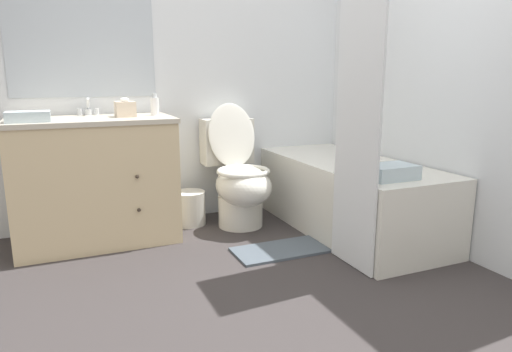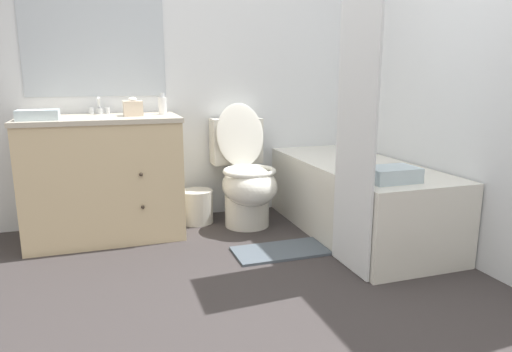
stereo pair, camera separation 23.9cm
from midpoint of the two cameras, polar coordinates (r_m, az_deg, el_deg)
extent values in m
plane|color=#383333|center=(2.23, 6.36, -16.97)|extent=(14.00, 14.00, 0.00)
cube|color=silver|center=(3.57, -5.04, 14.94)|extent=(8.00, 0.05, 2.50)
cube|color=#B2BCC6|center=(3.46, -17.73, 17.20)|extent=(0.95, 0.01, 0.93)
cube|color=silver|center=(3.36, 21.50, 14.31)|extent=(0.05, 2.69, 2.50)
cube|color=beige|center=(3.24, -16.47, -0.44)|extent=(1.00, 0.58, 0.80)
cube|color=beige|center=(3.17, -16.93, 6.86)|extent=(1.02, 0.60, 0.03)
cylinder|color=silver|center=(3.18, -16.88, 6.15)|extent=(0.36, 0.36, 0.10)
sphere|color=#382D23|center=(2.94, -11.94, 0.17)|extent=(0.02, 0.02, 0.02)
sphere|color=#382D23|center=(2.99, -11.76, -3.86)|extent=(0.02, 0.02, 0.02)
cylinder|color=silver|center=(3.39, -17.08, 7.77)|extent=(0.04, 0.04, 0.04)
cylinder|color=silver|center=(3.34, -17.13, 8.77)|extent=(0.02, 0.11, 0.09)
cylinder|color=silver|center=(3.39, -18.02, 7.74)|extent=(0.03, 0.03, 0.04)
cylinder|color=silver|center=(3.39, -16.14, 7.86)|extent=(0.03, 0.03, 0.04)
cylinder|color=silver|center=(3.38, 0.90, -4.31)|extent=(0.33, 0.33, 0.23)
ellipsoid|color=silver|center=(3.27, 1.28, -1.22)|extent=(0.38, 0.51, 0.29)
torus|color=silver|center=(3.25, 1.28, 0.60)|extent=(0.38, 0.38, 0.04)
cube|color=silver|center=(3.54, -0.57, 4.42)|extent=(0.39, 0.18, 0.35)
ellipsoid|color=silver|center=(3.42, 0.02, 5.16)|extent=(0.37, 0.15, 0.47)
cube|color=silver|center=(3.30, 14.39, -2.70)|extent=(0.67, 1.56, 0.51)
cube|color=#A5A7A2|center=(3.24, 14.62, 1.51)|extent=(0.55, 1.44, 0.01)
cube|color=white|center=(2.54, 15.29, 10.40)|extent=(0.01, 0.40, 2.03)
cylinder|color=silver|center=(3.46, -5.43, -3.84)|extent=(0.24, 0.24, 0.25)
cube|color=beige|center=(3.17, -13.04, 8.24)|extent=(0.12, 0.14, 0.10)
ellipsoid|color=white|center=(3.16, -13.10, 9.35)|extent=(0.06, 0.04, 0.03)
cylinder|color=white|center=(3.23, -9.52, 8.63)|extent=(0.06, 0.06, 0.12)
cylinder|color=silver|center=(3.23, -9.57, 9.94)|extent=(0.03, 0.03, 0.03)
cube|color=silver|center=(3.04, -23.60, 7.01)|extent=(0.24, 0.16, 0.06)
cube|color=silver|center=(2.72, 19.06, 0.18)|extent=(0.29, 0.20, 0.08)
cube|color=#4C5660|center=(2.93, 5.45, -9.34)|extent=(0.59, 0.30, 0.02)
camera|label=1|loc=(0.12, -87.52, 0.55)|focal=32.00mm
camera|label=2|loc=(0.12, 92.48, -0.55)|focal=32.00mm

